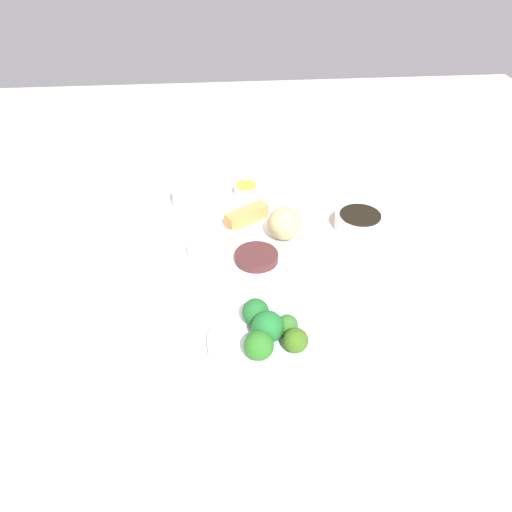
% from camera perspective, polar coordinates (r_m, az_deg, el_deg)
% --- Properties ---
extents(tabletop, '(2.20, 2.20, 0.02)m').
position_cam_1_polar(tabletop, '(1.05, -0.20, 0.10)').
color(tabletop, beige).
rests_on(tabletop, ground).
extents(main_plate, '(0.27, 0.27, 0.02)m').
position_cam_1_polar(main_plate, '(1.05, -0.58, 1.49)').
color(main_plate, white).
rests_on(main_plate, tabletop).
extents(rice_scoop, '(0.07, 0.07, 0.07)m').
position_cam_1_polar(rice_scoop, '(1.03, 3.28, 3.75)').
color(rice_scoop, tan).
rests_on(rice_scoop, main_plate).
extents(spring_roll, '(0.10, 0.08, 0.03)m').
position_cam_1_polar(spring_roll, '(1.09, -1.08, 4.63)').
color(spring_roll, '#DB984F').
rests_on(spring_roll, main_plate).
extents(crab_rangoon_wonton, '(0.09, 0.09, 0.02)m').
position_cam_1_polar(crab_rangoon_wonton, '(1.04, -4.45, 1.86)').
color(crab_rangoon_wonton, beige).
rests_on(crab_rangoon_wonton, main_plate).
extents(stir_fry_heap, '(0.09, 0.09, 0.02)m').
position_cam_1_polar(stir_fry_heap, '(0.98, -0.03, -0.11)').
color(stir_fry_heap, '#4E2627').
rests_on(stir_fry_heap, main_plate).
extents(broccoli_plate, '(0.20, 0.20, 0.01)m').
position_cam_1_polar(broccoli_plate, '(0.84, 1.39, -9.75)').
color(broccoli_plate, white).
rests_on(broccoli_plate, tabletop).
extents(broccoli_floret_0, '(0.05, 0.05, 0.05)m').
position_cam_1_polar(broccoli_floret_0, '(0.81, 1.38, -8.12)').
color(broccoli_floret_0, '#1F6E2D').
rests_on(broccoli_floret_0, broccoli_plate).
extents(broccoli_floret_1, '(0.04, 0.04, 0.04)m').
position_cam_1_polar(broccoli_floret_1, '(0.83, 3.60, -7.93)').
color(broccoli_floret_1, '#356D27').
rests_on(broccoli_floret_1, broccoli_plate).
extents(broccoli_floret_2, '(0.05, 0.05, 0.05)m').
position_cam_1_polar(broccoli_floret_2, '(0.85, -0.05, -6.43)').
color(broccoli_floret_2, '#21672A').
rests_on(broccoli_floret_2, broccoli_plate).
extents(broccoli_floret_3, '(0.04, 0.04, 0.04)m').
position_cam_1_polar(broccoli_floret_3, '(0.81, 4.57, -9.63)').
color(broccoli_floret_3, '#3A671A').
rests_on(broccoli_floret_3, broccoli_plate).
extents(broccoli_floret_5, '(0.05, 0.05, 0.05)m').
position_cam_1_polar(broccoli_floret_5, '(0.79, 0.32, -10.23)').
color(broccoli_floret_5, '#2A7122').
rests_on(broccoli_floret_5, broccoli_plate).
extents(soy_sauce_bowl, '(0.11, 0.11, 0.03)m').
position_cam_1_polar(soy_sauce_bowl, '(1.13, 11.78, 3.86)').
color(soy_sauce_bowl, white).
rests_on(soy_sauce_bowl, tabletop).
extents(soy_sauce_bowl_liquid, '(0.09, 0.09, 0.00)m').
position_cam_1_polar(soy_sauce_bowl_liquid, '(1.12, 11.90, 4.63)').
color(soy_sauce_bowl_liquid, black).
rests_on(soy_sauce_bowl_liquid, soy_sauce_bowl).
extents(sauce_ramekin_hot_mustard, '(0.06, 0.06, 0.02)m').
position_cam_1_polar(sauce_ramekin_hot_mustard, '(1.23, -1.21, 7.61)').
color(sauce_ramekin_hot_mustard, white).
rests_on(sauce_ramekin_hot_mustard, tabletop).
extents(sauce_ramekin_hot_mustard_liquid, '(0.05, 0.05, 0.00)m').
position_cam_1_polar(sauce_ramekin_hot_mustard_liquid, '(1.23, -1.22, 8.13)').
color(sauce_ramekin_hot_mustard_liquid, yellow).
rests_on(sauce_ramekin_hot_mustard_liquid, sauce_ramekin_hot_mustard).
extents(teacup, '(0.06, 0.06, 0.05)m').
position_cam_1_polar(teacup, '(1.19, -8.26, 6.82)').
color(teacup, silver).
rests_on(teacup, tabletop).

